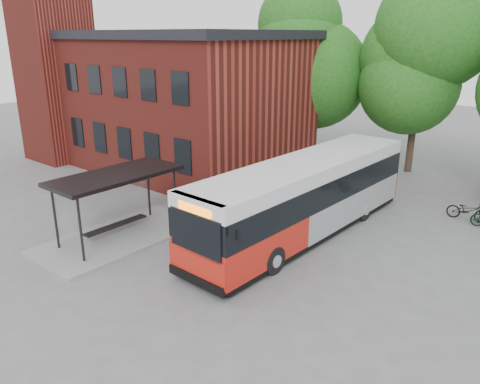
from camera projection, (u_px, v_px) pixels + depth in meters
The scene contains 8 objects.
ground at pixel (214, 260), 18.01m from camera, with size 100.00×100.00×0.00m, color slate.
station_building at pixel (162, 98), 31.10m from camera, with size 18.40×10.40×8.50m, color maroon, non-canonical shape.
clock_tower at pixel (50, 21), 30.29m from camera, with size 5.20×5.20×18.20m, color maroon, non-canonical shape.
bus_shelter at pixel (118, 206), 19.56m from camera, with size 3.60×7.00×2.90m, color #262629, non-canonical shape.
tree_0 at pixel (309, 78), 31.52m from camera, with size 7.92×7.92×11.00m, color #1D5817, non-canonical shape.
tree_1 at pixel (417, 88), 28.08m from camera, with size 7.92×7.92×10.40m, color #1D5817, non-canonical shape.
city_bus at pixel (305, 198), 19.90m from camera, with size 2.76×12.95×3.29m, color red, non-canonical shape.
bicycle_0 at pixel (468, 210), 21.78m from camera, with size 0.64×1.84×0.97m, color black.
Camera 1 is at (11.18, -11.79, 8.26)m, focal length 35.00 mm.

